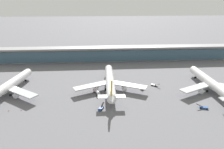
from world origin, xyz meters
The scene contains 12 objects.
ground_plane centered at (0.00, 0.00, 0.00)m, with size 1200.00×1200.00×0.00m, color slate.
airliner_left_stand centered at (-72.14, 5.76, 5.64)m, with size 50.86×66.96×17.92m.
airliner_centre_stand centered at (-1.99, 10.18, 5.64)m, with size 51.78×67.22×17.92m.
airliner_right_stand centered at (68.92, 2.26, 5.64)m, with size 51.79×67.13×17.92m.
service_truck_near_nose_white centered at (31.54, 13.40, 0.81)m, with size 6.10×5.38×2.70m.
service_truck_under_wing_olive centered at (21.35, 7.55, 0.87)m, with size 3.27×3.18×2.05m.
service_truck_mid_apron_red centered at (-11.45, 3.12, 1.71)m, with size 4.92×8.87×2.95m.
service_truck_by_tail_blue centered at (-9.11, -17.96, 0.81)m, with size 3.99×6.77×2.70m.
service_truck_on_taxiway_blue centered at (51.89, -21.40, 0.81)m, with size 6.90×3.33×2.70m.
terminal_building centered at (0.00, 79.55, 7.87)m, with size 261.51×12.80×15.20m.
safety_cone_alpha centered at (-63.02, -16.23, 0.32)m, with size 0.62×0.62×0.70m.
safety_cone_bravo centered at (-55.89, -16.02, 0.32)m, with size 0.62×0.62×0.70m.
Camera 1 is at (-10.05, -125.09, 62.69)m, focal length 33.05 mm.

